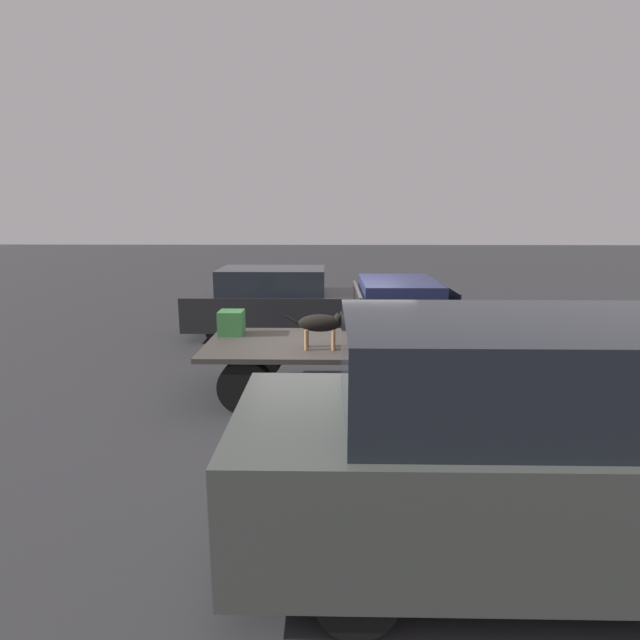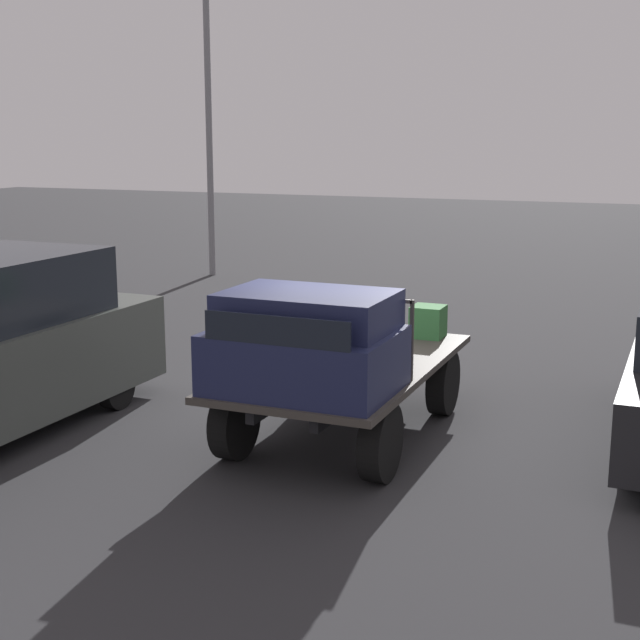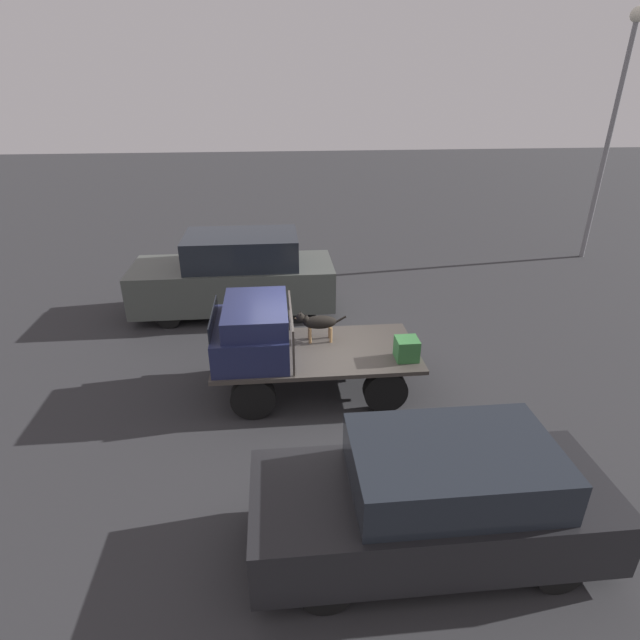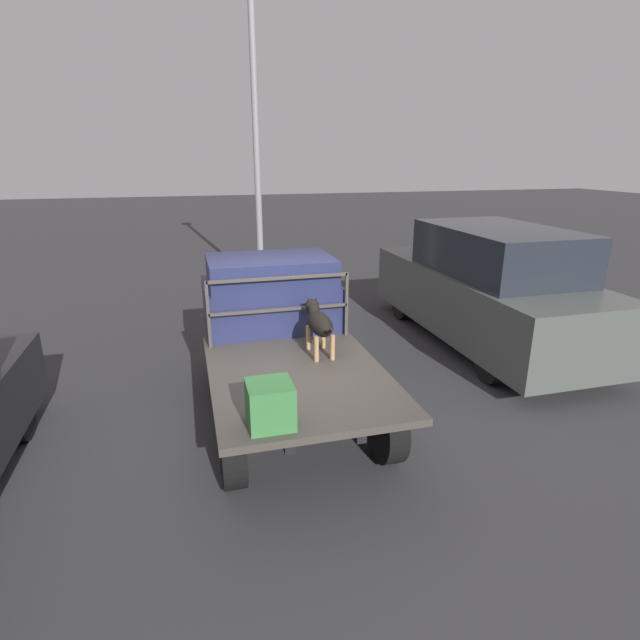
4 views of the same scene
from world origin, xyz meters
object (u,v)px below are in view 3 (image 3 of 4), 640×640
at_px(cargo_crate, 407,349).
at_px(parked_sedan, 435,499).
at_px(flatbed_truck, 316,361).
at_px(dog, 317,322).
at_px(parked_pickup_far, 236,275).

height_order(cargo_crate, parked_sedan, parked_sedan).
height_order(flatbed_truck, dog, dog).
xyz_separation_m(dog, parked_pickup_far, (1.86, -3.65, -0.26)).
bearing_deg(parked_sedan, parked_pickup_far, -67.92).
distance_m(flatbed_truck, cargo_crate, 1.83).
bearing_deg(parked_sedan, flatbed_truck, -71.74).
height_order(dog, parked_sedan, parked_sedan).
distance_m(flatbed_truck, parked_sedan, 4.19).
xyz_separation_m(flatbed_truck, cargo_crate, (-1.69, 0.51, 0.46)).
relative_size(cargo_crate, parked_pickup_far, 0.08).
xyz_separation_m(cargo_crate, parked_pickup_far, (3.48, -4.56, -0.06)).
distance_m(cargo_crate, parked_sedan, 3.55).
relative_size(parked_sedan, parked_pickup_far, 0.87).
bearing_deg(parked_sedan, dog, -73.92).
bearing_deg(parked_pickup_far, dog, 109.58).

